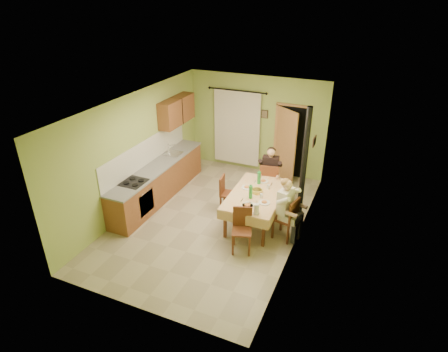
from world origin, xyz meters
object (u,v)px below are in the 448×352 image
at_px(dining_table, 256,208).
at_px(man_far, 270,168).
at_px(man_right, 287,203).
at_px(chair_far, 269,189).
at_px(chair_right, 285,226).
at_px(stove_flue, 302,185).
at_px(chair_near, 242,238).
at_px(chair_left, 228,201).

xyz_separation_m(dining_table, man_far, (-0.03, 1.15, 0.50)).
relative_size(dining_table, man_right, 1.39).
distance_m(dining_table, chair_far, 1.14).
bearing_deg(man_far, man_right, -70.89).
distance_m(chair_right, stove_flue, 0.97).
bearing_deg(man_far, chair_near, -96.97).
bearing_deg(man_right, man_far, 42.45).
xyz_separation_m(man_far, man_right, (0.81, -1.46, 0.00)).
height_order(chair_left, man_right, man_right).
xyz_separation_m(chair_right, man_far, (-0.82, 1.47, 0.59)).
relative_size(chair_far, man_far, 0.74).
height_order(chair_near, chair_left, chair_near).
xyz_separation_m(chair_far, man_right, (0.81, -1.45, 0.59)).
xyz_separation_m(dining_table, chair_left, (-0.77, 0.19, -0.09)).
bearing_deg(man_right, chair_far, 42.63).
height_order(dining_table, man_right, man_right).
bearing_deg(chair_right, chair_near, 151.50).
xyz_separation_m(dining_table, chair_near, (0.08, -1.10, -0.09)).
relative_size(chair_far, chair_right, 1.04).
relative_size(chair_far, chair_near, 1.08).
distance_m(chair_far, man_right, 1.76).
height_order(chair_left, stove_flue, stove_flue).
distance_m(chair_left, stove_flue, 1.86).
distance_m(chair_far, chair_near, 2.24).
bearing_deg(chair_near, stove_flue, -139.03).
xyz_separation_m(chair_far, chair_right, (0.82, -1.45, -0.00)).
bearing_deg(stove_flue, chair_left, -175.93).
relative_size(chair_far, stove_flue, 0.37).
xyz_separation_m(dining_table, chair_far, (-0.03, 1.14, -0.09)).
bearing_deg(stove_flue, dining_table, -161.76).
bearing_deg(dining_table, chair_right, -23.01).
distance_m(chair_right, man_right, 0.59).
bearing_deg(chair_near, man_right, -148.97).
bearing_deg(stove_flue, man_far, 139.10).
distance_m(dining_table, man_right, 0.97).
relative_size(chair_left, man_right, 0.67).
relative_size(chair_near, chair_left, 1.03).
relative_size(chair_right, chair_left, 1.07).
xyz_separation_m(chair_left, man_right, (1.54, -0.50, 0.59)).
distance_m(dining_table, man_far, 1.26).
bearing_deg(chair_left, chair_right, 64.91).
relative_size(dining_table, man_far, 1.39).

